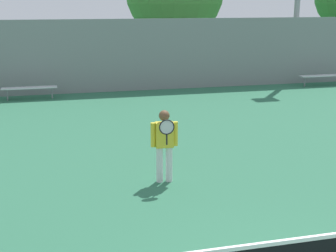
% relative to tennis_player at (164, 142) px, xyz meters
% --- Properties ---
extents(tennis_player, '(0.56, 0.41, 1.54)m').
position_rel_tennis_player_xyz_m(tennis_player, '(0.00, 0.00, 0.00)').
color(tennis_player, silver).
rests_on(tennis_player, ground_plane).
extents(bench_courtside_near, '(2.09, 0.40, 0.47)m').
position_rel_tennis_player_xyz_m(bench_courtside_near, '(-3.03, 9.59, -0.44)').
color(bench_courtside_near, silver).
rests_on(bench_courtside_near, ground_plane).
extents(bench_courtside_far, '(2.04, 0.40, 0.47)m').
position_rel_tennis_player_xyz_m(bench_courtside_far, '(9.59, 9.59, -0.44)').
color(bench_courtside_far, silver).
rests_on(bench_courtside_far, ground_plane).
extents(back_fence, '(28.27, 0.06, 2.99)m').
position_rel_tennis_player_xyz_m(back_fence, '(0.76, 10.46, 0.63)').
color(back_fence, gray).
rests_on(back_fence, ground_plane).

